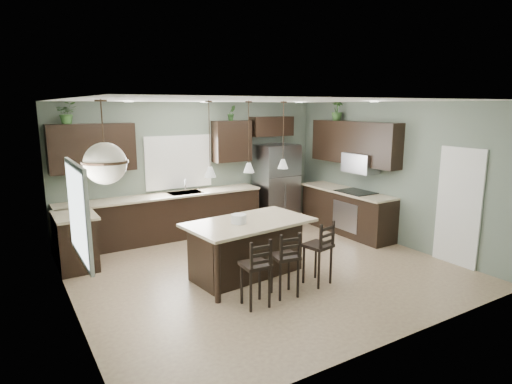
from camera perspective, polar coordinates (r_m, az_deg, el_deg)
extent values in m
plane|color=#9E8466|center=(7.40, 0.97, -10.14)|extent=(6.00, 6.00, 0.00)
cube|color=white|center=(8.09, 25.40, -1.83)|extent=(0.04, 0.82, 2.04)
cube|color=white|center=(9.23, -10.28, 3.96)|extent=(1.35, 0.02, 1.00)
cube|color=white|center=(5.20, -22.76, -2.52)|extent=(0.02, 1.10, 1.00)
cube|color=black|center=(7.91, -22.95, -6.19)|extent=(0.60, 0.90, 0.90)
cube|color=beige|center=(7.79, -23.08, -2.87)|extent=(0.66, 0.96, 0.04)
cube|color=black|center=(9.03, -12.03, -3.40)|extent=(4.20, 0.60, 0.90)
cube|color=beige|center=(8.90, -12.12, -0.50)|extent=(4.20, 0.66, 0.04)
cube|color=gray|center=(9.05, -9.44, -0.11)|extent=(0.70, 0.45, 0.01)
cylinder|color=silver|center=(9.00, -9.40, 0.77)|extent=(0.02, 0.02, 0.28)
cube|color=black|center=(8.57, -21.00, 5.51)|extent=(1.55, 0.34, 0.90)
cube|color=black|center=(9.55, -3.25, 6.78)|extent=(0.85, 0.34, 0.90)
cube|color=black|center=(10.07, 2.06, 8.74)|extent=(1.05, 0.34, 0.45)
cube|color=black|center=(9.53, 11.96, -2.62)|extent=(0.60, 2.35, 0.90)
cube|color=beige|center=(9.41, 11.99, 0.14)|extent=(0.66, 2.35, 0.04)
cube|color=black|center=(9.21, 13.16, 0.01)|extent=(0.58, 0.75, 0.02)
cube|color=gray|center=(9.13, 11.74, -3.22)|extent=(0.01, 0.72, 0.60)
cube|color=black|center=(9.37, 12.92, 6.42)|extent=(0.34, 2.35, 0.90)
cube|color=gray|center=(9.19, 13.78, 3.78)|extent=(0.40, 0.75, 0.40)
cube|color=#929199|center=(9.98, 2.72, 1.04)|extent=(0.90, 0.74, 1.85)
cube|color=black|center=(6.93, -0.92, -7.59)|extent=(2.09, 1.33, 0.92)
cylinder|color=silver|center=(6.66, -2.32, -3.60)|extent=(0.24, 0.24, 0.14)
cube|color=black|center=(5.93, -0.09, -10.65)|extent=(0.39, 0.39, 0.98)
cube|color=black|center=(6.25, 3.86, -9.48)|extent=(0.41, 0.41, 0.98)
cube|color=black|center=(6.70, 8.21, -7.98)|extent=(0.45, 0.45, 1.02)
imported|color=#325A27|center=(8.44, -23.91, 9.63)|extent=(0.38, 0.34, 0.39)
imported|color=#294F22|center=(9.49, -3.28, 10.47)|extent=(0.20, 0.16, 0.33)
imported|color=#2C4F22|center=(9.71, 10.74, 10.64)|extent=(0.30, 0.30, 0.44)
plane|color=slate|center=(9.42, -8.01, 3.25)|extent=(6.00, 0.00, 6.00)
plane|color=slate|center=(4.98, 18.28, -4.57)|extent=(6.00, 0.00, 6.00)
plane|color=slate|center=(6.00, -23.99, -2.30)|extent=(0.00, 5.50, 5.50)
plane|color=slate|center=(8.96, 17.44, 2.42)|extent=(0.00, 5.50, 5.50)
plane|color=white|center=(6.89, 1.05, 12.08)|extent=(6.00, 6.00, 0.00)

